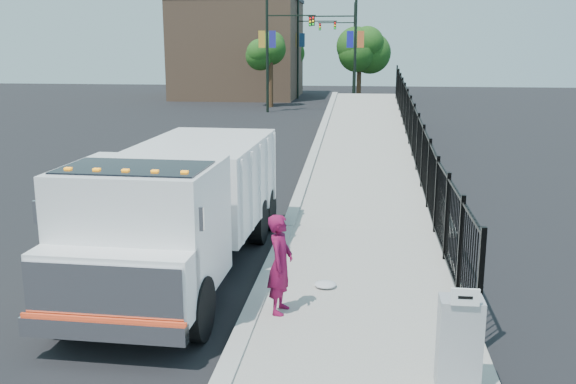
# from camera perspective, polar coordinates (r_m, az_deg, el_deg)

# --- Properties ---
(ground) EXTENTS (120.00, 120.00, 0.00)m
(ground) POSITION_cam_1_polar(r_m,az_deg,el_deg) (12.11, -2.29, -8.91)
(ground) COLOR black
(ground) RESTS_ON ground
(sidewalk) EXTENTS (3.55, 12.00, 0.12)m
(sidewalk) POSITION_cam_1_polar(r_m,az_deg,el_deg) (10.13, 6.97, -13.24)
(sidewalk) COLOR #9E998E
(sidewalk) RESTS_ON ground
(curb) EXTENTS (0.30, 12.00, 0.16)m
(curb) POSITION_cam_1_polar(r_m,az_deg,el_deg) (10.28, -4.09, -12.63)
(curb) COLOR #ADAAA3
(curb) RESTS_ON ground
(ramp) EXTENTS (3.95, 24.06, 3.19)m
(ramp) POSITION_cam_1_polar(r_m,az_deg,el_deg) (27.46, 7.40, 3.46)
(ramp) COLOR #9E998E
(ramp) RESTS_ON ground
(iron_fence) EXTENTS (0.10, 28.00, 1.80)m
(iron_fence) POSITION_cam_1_polar(r_m,az_deg,el_deg) (23.43, 11.03, 3.91)
(iron_fence) COLOR black
(iron_fence) RESTS_ON ground
(truck) EXTENTS (2.73, 7.86, 2.67)m
(truck) POSITION_cam_1_polar(r_m,az_deg,el_deg) (12.64, -9.54, -0.97)
(truck) COLOR black
(truck) RESTS_ON ground
(worker) EXTENTS (0.48, 0.66, 1.69)m
(worker) POSITION_cam_1_polar(r_m,az_deg,el_deg) (10.69, -0.69, -6.42)
(worker) COLOR maroon
(worker) RESTS_ON sidewalk
(utility_cabinet) EXTENTS (0.55, 0.40, 1.25)m
(utility_cabinet) POSITION_cam_1_polar(r_m,az_deg,el_deg) (8.80, 14.97, -12.90)
(utility_cabinet) COLOR gray
(utility_cabinet) RESTS_ON sidewalk
(arrow_sign) EXTENTS (0.35, 0.04, 0.22)m
(arrow_sign) POSITION_cam_1_polar(r_m,az_deg,el_deg) (8.30, 15.48, -8.99)
(arrow_sign) COLOR white
(arrow_sign) RESTS_ON utility_cabinet
(debris) EXTENTS (0.41, 0.41, 0.10)m
(debris) POSITION_cam_1_polar(r_m,az_deg,el_deg) (12.04, 3.34, -8.19)
(debris) COLOR silver
(debris) RESTS_ON sidewalk
(light_pole_0) EXTENTS (3.77, 0.22, 8.00)m
(light_pole_0) POSITION_cam_1_polar(r_m,az_deg,el_deg) (43.35, -1.46, 12.85)
(light_pole_0) COLOR black
(light_pole_0) RESTS_ON ground
(light_pole_1) EXTENTS (3.78, 0.22, 8.00)m
(light_pole_1) POSITION_cam_1_polar(r_m,az_deg,el_deg) (44.27, 5.59, 12.80)
(light_pole_1) COLOR black
(light_pole_1) RESTS_ON ground
(light_pole_2) EXTENTS (3.77, 0.22, 8.00)m
(light_pole_2) POSITION_cam_1_polar(r_m,az_deg,el_deg) (54.24, 1.21, 12.89)
(light_pole_2) COLOR black
(light_pole_2) RESTS_ON ground
(light_pole_3) EXTENTS (3.78, 0.22, 8.00)m
(light_pole_3) POSITION_cam_1_polar(r_m,az_deg,el_deg) (58.12, 5.60, 12.85)
(light_pole_3) COLOR black
(light_pole_3) RESTS_ON ground
(tree_0) EXTENTS (2.34, 2.34, 5.17)m
(tree_0) POSITION_cam_1_polar(r_m,az_deg,el_deg) (46.96, -1.57, 12.33)
(tree_0) COLOR #382314
(tree_0) RESTS_ON ground
(tree_1) EXTENTS (2.87, 2.87, 5.44)m
(tree_1) POSITION_cam_1_polar(r_m,az_deg,el_deg) (49.60, 6.39, 12.33)
(tree_1) COLOR #382314
(tree_1) RESTS_ON ground
(tree_2) EXTENTS (2.94, 2.94, 5.47)m
(tree_2) POSITION_cam_1_polar(r_m,az_deg,el_deg) (60.40, -0.00, 12.53)
(tree_2) COLOR #382314
(tree_2) RESTS_ON ground
(building) EXTENTS (10.00, 10.00, 8.00)m
(building) POSITION_cam_1_polar(r_m,az_deg,el_deg) (56.14, -4.38, 12.49)
(building) COLOR #8C664C
(building) RESTS_ON ground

